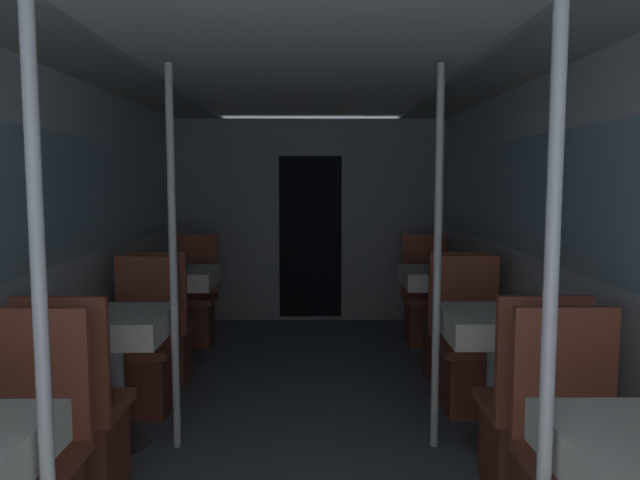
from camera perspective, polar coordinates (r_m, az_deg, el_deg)
wall_left at (r=3.80m, az=-23.03°, el=-0.58°), size 0.05×7.89×2.07m
wall_right at (r=3.76m, az=20.69°, el=-0.55°), size 0.05×7.89×2.07m
ceiling_panel at (r=3.55m, az=-1.34°, el=16.08°), size 2.82×7.89×0.07m
bulkhead_far at (r=6.43m, az=-0.89°, el=1.74°), size 2.76×0.09×2.07m
support_pole_left_0 at (r=1.92m, az=-24.13°, el=-8.06°), size 0.04×0.04×2.07m
dining_table_left_1 at (r=3.59m, az=-18.35°, el=-8.22°), size 0.58×0.58×0.75m
chair_left_near_1 at (r=3.22m, az=-21.18°, el=-16.28°), size 0.41×0.41×0.97m
chair_left_far_1 at (r=4.17m, az=-15.92°, el=-11.00°), size 0.41×0.41×0.97m
support_pole_left_1 at (r=3.43m, az=-13.29°, el=-1.82°), size 0.04×0.04×2.07m
dining_table_left_2 at (r=5.11m, az=-12.80°, el=-3.96°), size 0.58×0.58×0.75m
chair_left_near_2 at (r=4.68m, az=-14.11°, el=-9.12°), size 0.41×0.41×0.97m
chair_left_far_2 at (r=5.69m, az=-11.57°, el=-6.42°), size 0.41×0.41×0.97m
support_pole_right_0 at (r=1.88m, az=20.20°, el=-8.21°), size 0.04×0.04×2.07m
dining_table_right_1 at (r=3.56m, az=15.85°, el=-8.27°), size 0.58×0.58×0.75m
chair_right_near_1 at (r=3.18m, az=18.46°, el=-16.45°), size 0.41×0.41×0.97m
chair_right_far_1 at (r=4.14m, az=13.64°, el=-11.06°), size 0.41×0.41×0.97m
support_pole_right_1 at (r=3.41m, az=10.68°, el=-1.82°), size 0.04×0.04×2.07m
dining_table_right_2 at (r=5.09m, az=10.80°, el=-3.96°), size 0.58×0.58×0.75m
chair_right_near_2 at (r=4.65m, az=12.00°, el=-9.15°), size 0.41×0.41×0.97m
chair_right_far_2 at (r=5.67m, az=9.69°, el=-6.43°), size 0.41×0.41×0.97m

